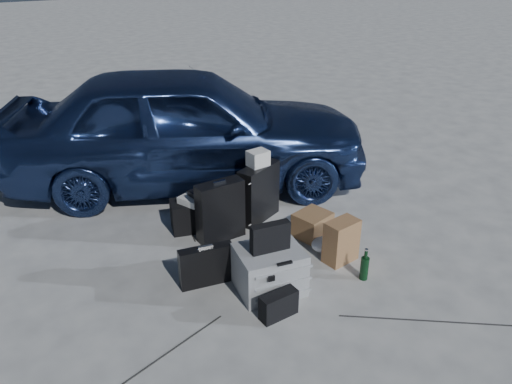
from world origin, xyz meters
TOP-DOWN VIEW (x-y plane):
  - ground at (0.00, 0.00)m, footprint 60.00×60.00m
  - car at (0.22, 2.48)m, footprint 5.01×3.58m
  - pelican_case at (-0.08, -0.10)m, footprint 0.66×0.57m
  - laptop_bag at (-0.08, -0.11)m, footprint 0.37×0.14m
  - briefcase at (-0.56, 0.27)m, footprint 0.53×0.19m
  - suitcase_left at (-0.07, 0.95)m, footprint 0.53×0.21m
  - suitcase_right at (0.51, 1.12)m, footprint 0.60×0.42m
  - white_carton at (0.51, 1.14)m, footprint 0.24×0.20m
  - duffel_bag at (-0.15, 1.27)m, footprint 0.75×0.46m
  - flat_box_white at (-0.16, 1.27)m, footprint 0.52×0.47m
  - flat_box_black at (-0.15, 1.26)m, footprint 0.27×0.21m
  - kraft_bag at (0.80, -0.06)m, footprint 0.37×0.25m
  - cardboard_box at (0.83, 0.49)m, footprint 0.44×0.41m
  - plastic_bag at (0.76, 0.18)m, footprint 0.28×0.24m
  - messenger_bag at (-0.22, -0.48)m, footprint 0.35×0.15m
  - green_bottle at (0.79, -0.43)m, footprint 0.10×0.10m

SIDE VIEW (x-z plane):
  - ground at x=0.00m, z-range 0.00..0.00m
  - plastic_bag at x=0.76m, z-range 0.00..0.14m
  - messenger_bag at x=-0.22m, z-range 0.00..0.24m
  - cardboard_box at x=0.83m, z-range 0.00..0.28m
  - green_bottle at x=0.79m, z-range 0.00..0.33m
  - duffel_bag at x=-0.15m, z-range 0.00..0.35m
  - briefcase at x=-0.56m, z-range 0.00..0.40m
  - pelican_case at x=-0.08m, z-range 0.00..0.43m
  - kraft_bag at x=0.80m, z-range 0.00..0.46m
  - suitcase_right at x=0.51m, z-range 0.00..0.68m
  - suitcase_left at x=-0.07m, z-range 0.00..0.68m
  - flat_box_white at x=-0.16m, z-range 0.35..0.42m
  - flat_box_black at x=-0.15m, z-range 0.42..0.48m
  - laptop_bag at x=-0.08m, z-range 0.43..0.71m
  - white_carton at x=0.51m, z-range 0.68..0.85m
  - car at x=0.22m, z-range 0.00..1.58m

